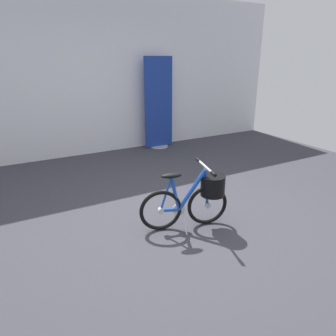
% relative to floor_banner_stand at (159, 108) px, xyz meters
% --- Properties ---
extents(ground_plane, '(8.03, 8.03, 0.00)m').
position_rel_floor_banner_stand_xyz_m(ground_plane, '(-1.21, -2.84, -0.80)').
color(ground_plane, '#38383F').
extents(back_wall, '(8.03, 0.10, 2.85)m').
position_rel_floor_banner_stand_xyz_m(back_wall, '(-1.21, 0.27, 0.63)').
color(back_wall, silver).
rests_on(back_wall, ground_plane).
extents(floor_banner_stand, '(0.60, 0.36, 1.76)m').
position_rel_floor_banner_stand_xyz_m(floor_banner_stand, '(0.00, 0.00, 0.00)').
color(floor_banner_stand, '#B7B7BC').
rests_on(floor_banner_stand, ground_plane).
extents(folding_bike_foreground, '(0.95, 0.52, 0.70)m').
position_rel_floor_banner_stand_xyz_m(folding_bike_foreground, '(-1.12, -3.01, -0.45)').
color(folding_bike_foreground, black).
rests_on(folding_bike_foreground, ground_plane).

